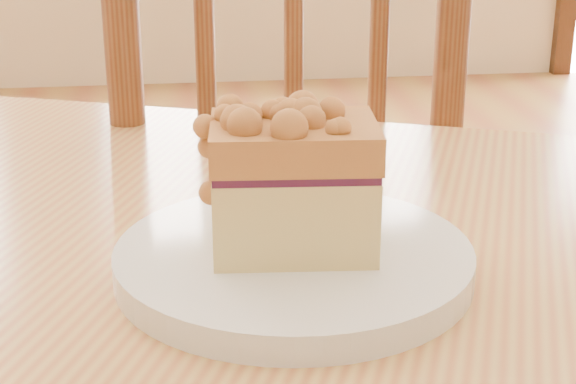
% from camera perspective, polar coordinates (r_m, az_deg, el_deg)
% --- Properties ---
extents(cafe_table_main, '(1.28, 1.08, 0.75)m').
position_cam_1_polar(cafe_table_main, '(0.70, -2.36, -12.02)').
color(cafe_table_main, tan).
rests_on(cafe_table_main, ground).
extents(cafe_chair_main, '(0.49, 0.49, 1.02)m').
position_cam_1_polar(cafe_chair_main, '(1.24, -1.26, -3.51)').
color(cafe_chair_main, brown).
rests_on(cafe_chair_main, ground).
extents(plate, '(0.25, 0.25, 0.02)m').
position_cam_1_polar(plate, '(0.61, 0.36, -4.50)').
color(plate, white).
rests_on(plate, cafe_table_main).
extents(cake_slice, '(0.13, 0.09, 0.11)m').
position_cam_1_polar(cake_slice, '(0.58, 0.35, 1.31)').
color(cake_slice, '#D4BC77').
rests_on(cake_slice, plate).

